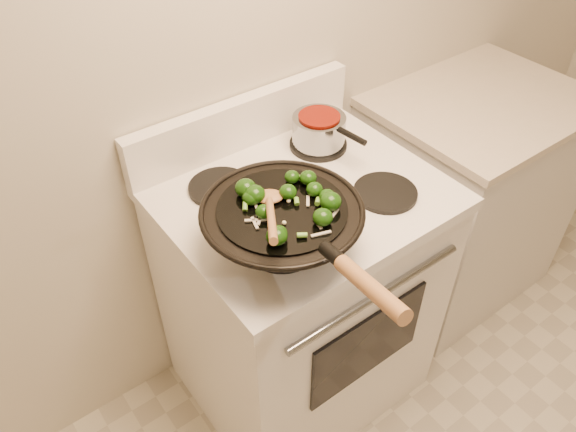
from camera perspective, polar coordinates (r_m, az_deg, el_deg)
stove at (r=1.91m, az=1.16°, el=-8.02°), size 0.78×0.67×1.08m
counter_unit at (r=2.41m, az=17.20°, el=1.85°), size 0.77×0.62×0.91m
wok at (r=1.36m, az=-0.50°, el=-1.01°), size 0.40×0.66×0.23m
stirfry at (r=1.32m, az=-0.05°, el=1.53°), size 0.23×0.26×0.05m
wooden_spoon at (r=1.27m, az=-1.82°, el=0.79°), size 0.21×0.28×0.14m
saucepan at (r=1.74m, az=3.19°, el=8.75°), size 0.16×0.26×0.10m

